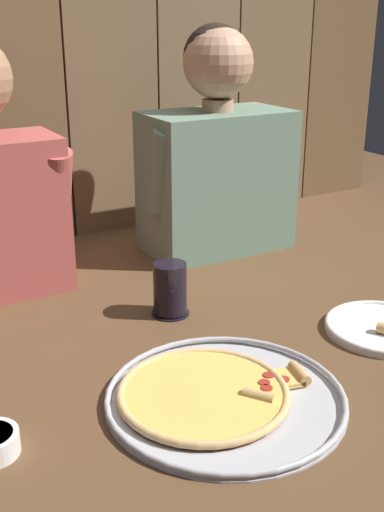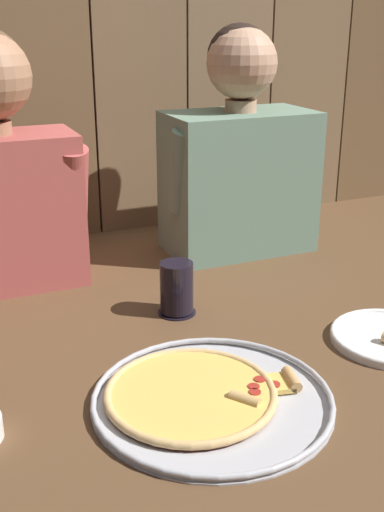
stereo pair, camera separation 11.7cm
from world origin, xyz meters
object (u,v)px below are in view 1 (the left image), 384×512
at_px(diner_right, 217,153).
at_px(pizza_tray, 218,395).
at_px(dinner_plate, 384,328).
at_px(drinking_glass, 170,290).

bearing_deg(diner_right, pizza_tray, -121.24).
distance_m(dinner_plate, drinking_glass, 0.44).
distance_m(dinner_plate, diner_right, 0.65).
distance_m(pizza_tray, dinner_plate, 0.42).
relative_size(dinner_plate, diner_right, 0.40).
xyz_separation_m(dinner_plate, diner_right, (-0.03, 0.60, 0.25)).
relative_size(dinner_plate, drinking_glass, 2.04).
bearing_deg(dinner_plate, diner_right, 93.02).
bearing_deg(pizza_tray, drinking_glass, 75.81).
xyz_separation_m(pizza_tray, diner_right, (0.39, 0.64, 0.25)).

